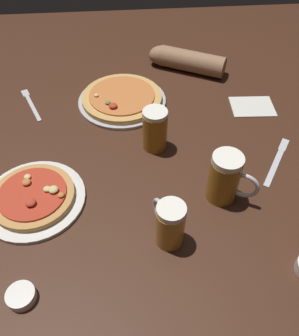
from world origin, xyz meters
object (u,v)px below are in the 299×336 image
object	(u,v)px
beer_mug_dark	(225,178)
ramekin_sauce	(21,296)
beer_mug_amber	(169,223)
pizza_plate_far	(122,99)
beer_mug_pale	(154,129)
pizza_plate_near	(34,197)
fork_left	(31,104)
napkin_folded	(252,106)
diner_arm	(184,60)
knife_right	(277,161)

from	to	relation	value
beer_mug_dark	ramekin_sauce	size ratio (longest dim) A/B	2.32
beer_mug_amber	ramekin_sauce	bearing A→B (deg)	-159.85
pizza_plate_far	beer_mug_pale	distance (m)	0.27
pizza_plate_near	ramekin_sauce	size ratio (longest dim) A/B	4.33
beer_mug_dark	fork_left	distance (m)	0.80
beer_mug_amber	ramekin_sauce	distance (m)	0.39
pizza_plate_near	napkin_folded	bearing A→B (deg)	26.59
beer_mug_dark	beer_mug_pale	bearing A→B (deg)	127.14
pizza_plate_near	ramekin_sauce	bearing A→B (deg)	-88.01
pizza_plate_far	fork_left	distance (m)	0.35
beer_mug_dark	ramekin_sauce	distance (m)	0.60
beer_mug_dark	napkin_folded	size ratio (longest dim) A/B	1.00
napkin_folded	diner_arm	size ratio (longest dim) A/B	0.50
knife_right	pizza_plate_far	bearing A→B (deg)	143.65
pizza_plate_far	diner_arm	bearing A→B (deg)	38.23
pizza_plate_far	beer_mug_amber	bearing A→B (deg)	-80.45
fork_left	pizza_plate_near	bearing A→B (deg)	-80.78
beer_mug_amber	diner_arm	xyz separation A→B (m)	(0.17, 0.83, -0.03)
pizza_plate_far	knife_right	xyz separation A→B (m)	(0.49, -0.36, -0.01)
fork_left	diner_arm	world-z (taller)	diner_arm
beer_mug_pale	knife_right	world-z (taller)	beer_mug_pale
pizza_plate_far	beer_mug_amber	xyz separation A→B (m)	(0.10, -0.61, 0.05)
fork_left	beer_mug_pale	bearing A→B (deg)	-30.70
pizza_plate_near	knife_right	bearing A→B (deg)	7.04
pizza_plate_far	diner_arm	world-z (taller)	diner_arm
diner_arm	beer_mug_dark	bearing A→B (deg)	-89.50
diner_arm	fork_left	bearing A→B (deg)	-162.45
beer_mug_amber	beer_mug_pale	bearing A→B (deg)	90.53
ramekin_sauce	fork_left	bearing A→B (deg)	96.46
pizza_plate_far	beer_mug_dark	distance (m)	0.56
pizza_plate_near	beer_mug_pale	xyz separation A→B (m)	(0.37, 0.21, 0.06)
napkin_folded	pizza_plate_far	bearing A→B (deg)	171.66
beer_mug_dark	knife_right	bearing A→B (deg)	30.33
beer_mug_dark	beer_mug_pale	size ratio (longest dim) A/B	1.09
pizza_plate_near	beer_mug_dark	bearing A→B (deg)	-3.07
pizza_plate_far	fork_left	world-z (taller)	pizza_plate_far
pizza_plate_near	fork_left	distance (m)	0.48
ramekin_sauce	knife_right	distance (m)	0.84
beer_mug_pale	ramekin_sauce	bearing A→B (deg)	-125.91
beer_mug_amber	knife_right	xyz separation A→B (m)	(0.38, 0.25, -0.07)
beer_mug_pale	pizza_plate_near	bearing A→B (deg)	-151.08
beer_mug_amber	fork_left	distance (m)	0.78
pizza_plate_far	ramekin_sauce	distance (m)	0.79
beer_mug_amber	diner_arm	distance (m)	0.84
beer_mug_amber	ramekin_sauce	size ratio (longest dim) A/B	2.04
beer_mug_pale	diner_arm	bearing A→B (deg)	69.62
napkin_folded	diner_arm	bearing A→B (deg)	127.46
napkin_folded	beer_mug_amber	bearing A→B (deg)	-125.57
napkin_folded	diner_arm	xyz separation A→B (m)	(-0.22, 0.29, 0.04)
beer_mug_dark	napkin_folded	bearing A→B (deg)	62.62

